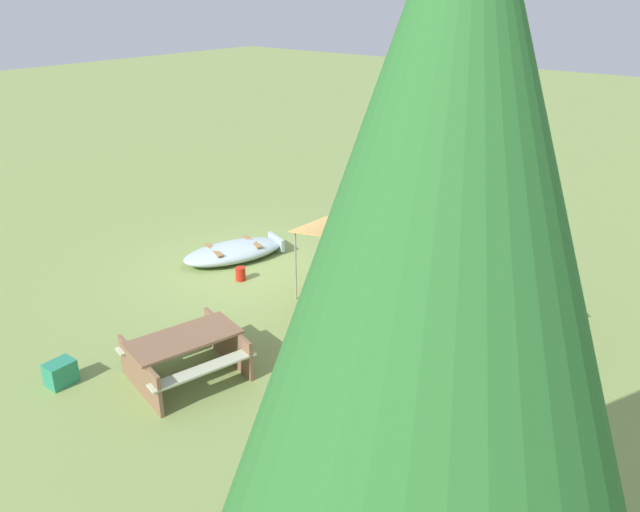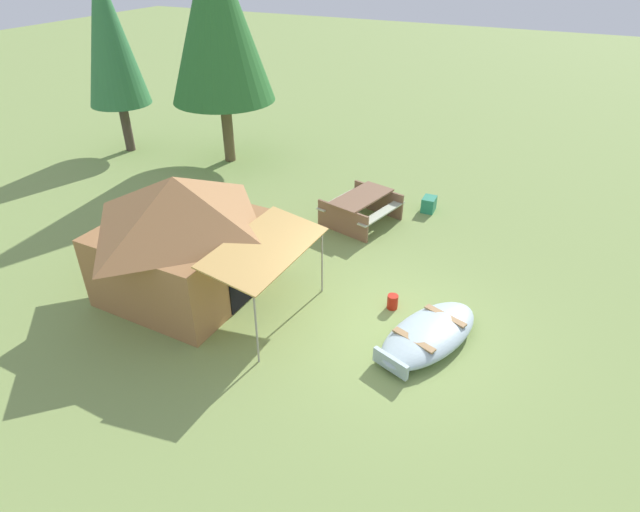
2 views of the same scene
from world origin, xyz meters
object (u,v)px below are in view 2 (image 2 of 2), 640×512
canvas_cabin_tent (182,234)px  picnic_table (361,206)px  pine_tree_back_right (108,35)px  beached_rowboat (429,334)px  fuel_can (393,302)px  pine_tree_back_left (217,18)px  cooler_box (429,204)px

canvas_cabin_tent → picnic_table: (4.36, -2.15, -0.84)m
canvas_cabin_tent → pine_tree_back_right: 9.55m
beached_rowboat → picnic_table: bearing=36.9°
fuel_can → pine_tree_back_right: pine_tree_back_right is taller
picnic_table → pine_tree_back_left: (2.23, 5.58, 3.89)m
beached_rowboat → picnic_table: 4.84m
pine_tree_back_left → pine_tree_back_right: bearing=100.9°
cooler_box → pine_tree_back_left: size_ratio=0.07×
beached_rowboat → cooler_box: cooler_box is taller
fuel_can → pine_tree_back_left: pine_tree_back_left is taller
beached_rowboat → cooler_box: 5.48m
picnic_table → pine_tree_back_right: pine_tree_back_right is taller
beached_rowboat → picnic_table: picnic_table is taller
pine_tree_back_left → picnic_table: bearing=-111.8°
beached_rowboat → fuel_can: 1.18m
beached_rowboat → pine_tree_back_right: pine_tree_back_right is taller
picnic_table → fuel_can: 3.73m
canvas_cabin_tent → picnic_table: 4.93m
picnic_table → beached_rowboat: bearing=-143.1°
cooler_box → fuel_can: cooler_box is taller
pine_tree_back_left → pine_tree_back_right: size_ratio=1.14×
picnic_table → cooler_box: bearing=-45.3°
canvas_cabin_tent → fuel_can: bearing=-73.6°
canvas_cabin_tent → pine_tree_back_left: 8.03m
beached_rowboat → pine_tree_back_right: size_ratio=0.45×
fuel_can → pine_tree_back_right: 12.69m
canvas_cabin_tent → pine_tree_back_right: bearing=50.5°
cooler_box → pine_tree_back_left: pine_tree_back_left is taller
beached_rowboat → canvas_cabin_tent: canvas_cabin_tent is taller
beached_rowboat → fuel_can: (0.71, 0.94, -0.05)m
beached_rowboat → pine_tree_back_left: bearing=54.3°
pine_tree_back_right → pine_tree_back_left: bearing=-79.1°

